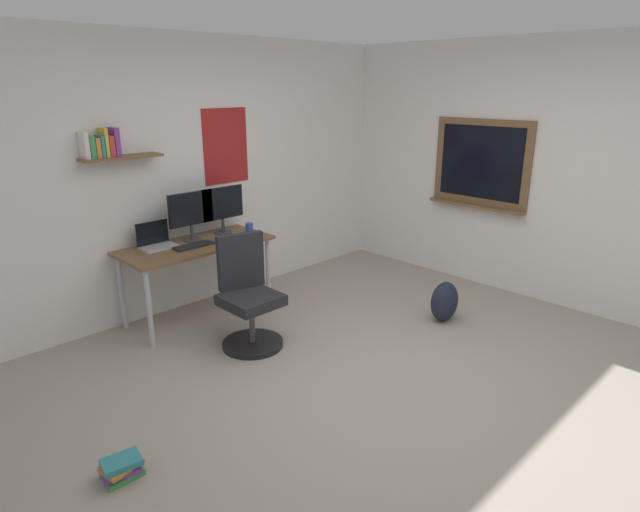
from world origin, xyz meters
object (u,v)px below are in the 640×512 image
(monitor_primary, at_px, (191,213))
(backpack, at_px, (444,302))
(laptop, at_px, (156,241))
(desk, at_px, (196,251))
(book_stack_on_floor, at_px, (121,468))
(computer_mouse, at_px, (220,239))
(office_chair, at_px, (248,299))
(coffee_mug, at_px, (249,228))
(monitor_secondary, at_px, (223,207))
(keyboard, at_px, (194,246))

(monitor_primary, height_order, backpack, monitor_primary)
(laptop, xyz_separation_m, monitor_primary, (0.35, -0.05, 0.22))
(desk, bearing_deg, book_stack_on_floor, -134.04)
(laptop, bearing_deg, backpack, -44.36)
(computer_mouse, relative_size, backpack, 0.27)
(desk, xyz_separation_m, book_stack_on_floor, (-1.54, -1.60, -0.60))
(office_chair, xyz_separation_m, book_stack_on_floor, (-1.53, -0.81, -0.35))
(laptop, height_order, coffee_mug, laptop)
(monitor_secondary, height_order, keyboard, monitor_secondary)
(monitor_primary, height_order, coffee_mug, monitor_primary)
(monitor_primary, relative_size, book_stack_on_floor, 1.93)
(desk, xyz_separation_m, laptop, (-0.32, 0.15, 0.13))
(book_stack_on_floor, bearing_deg, backpack, -2.05)
(desk, bearing_deg, keyboard, -131.69)
(desk, relative_size, backpack, 3.64)
(keyboard, bearing_deg, office_chair, -84.98)
(desk, distance_m, monitor_primary, 0.36)
(desk, height_order, office_chair, office_chair)
(backpack, bearing_deg, computer_mouse, 130.15)
(keyboard, distance_m, book_stack_on_floor, 2.22)
(computer_mouse, bearing_deg, keyboard, 180.00)
(laptop, xyz_separation_m, computer_mouse, (0.53, -0.23, -0.04))
(book_stack_on_floor, bearing_deg, laptop, 54.88)
(monitor_primary, height_order, monitor_secondary, same)
(office_chair, height_order, keyboard, office_chair)
(desk, bearing_deg, laptop, 154.60)
(desk, xyz_separation_m, monitor_secondary, (0.39, 0.10, 0.35))
(monitor_secondary, bearing_deg, office_chair, -113.95)
(coffee_mug, height_order, book_stack_on_floor, coffee_mug)
(monitor_primary, xyz_separation_m, monitor_secondary, (0.35, 0.00, 0.00))
(backpack, bearing_deg, coffee_mug, 120.35)
(computer_mouse, bearing_deg, office_chair, -107.15)
(laptop, relative_size, computer_mouse, 2.98)
(coffee_mug, distance_m, book_stack_on_floor, 2.75)
(desk, bearing_deg, monitor_secondary, 14.76)
(desk, distance_m, computer_mouse, 0.24)
(office_chair, height_order, monitor_secondary, monitor_secondary)
(coffee_mug, xyz_separation_m, backpack, (0.98, -1.68, -0.59))
(laptop, height_order, book_stack_on_floor, laptop)
(laptop, xyz_separation_m, coffee_mug, (0.92, -0.18, -0.01))
(monitor_primary, xyz_separation_m, computer_mouse, (0.17, -0.18, -0.25))
(monitor_primary, distance_m, computer_mouse, 0.36)
(keyboard, bearing_deg, book_stack_on_floor, -134.16)
(book_stack_on_floor, bearing_deg, coffee_mug, 36.16)
(monitor_primary, distance_m, backpack, 2.52)
(keyboard, relative_size, computer_mouse, 3.56)
(book_stack_on_floor, bearing_deg, computer_mouse, 40.87)
(computer_mouse, height_order, book_stack_on_floor, computer_mouse)
(desk, height_order, monitor_primary, monitor_primary)
(office_chair, relative_size, monitor_secondary, 2.05)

